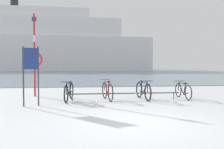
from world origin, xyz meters
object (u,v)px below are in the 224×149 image
rescue_post (35,57)px  bicycle_2 (143,91)px  info_sign (31,66)px  ferry_ship (46,45)px  bicycle_1 (107,91)px  bicycle_3 (183,91)px  bicycle_0 (69,92)px

rescue_post → bicycle_2: bearing=-18.1°
info_sign → ferry_ship: size_ratio=0.03×
bicycle_1 → bicycle_2: 1.52m
rescue_post → ferry_ship: bearing=98.7°
bicycle_3 → rescue_post: (-6.51, 1.55, 1.48)m
bicycle_0 → info_sign: size_ratio=0.85×
bicycle_0 → bicycle_2: (3.09, 0.07, 0.00)m
bicycle_2 → rescue_post: bearing=161.9°
rescue_post → bicycle_0: bearing=-44.4°
bicycle_0 → rescue_post: (-1.67, 1.63, 1.45)m
ferry_ship → rescue_post: bearing=-81.3°
bicycle_0 → bicycle_2: bicycle_2 is taller
bicycle_0 → bicycle_2: bearing=1.3°
bicycle_3 → ferry_ship: (-15.39, 59.77, 7.02)m
bicycle_0 → bicycle_1: size_ratio=1.07×
bicycle_0 → rescue_post: 2.75m
bicycle_0 → bicycle_3: 4.85m
info_sign → bicycle_1: bearing=22.1°
bicycle_2 → ferry_ship: 61.70m
rescue_post → ferry_ship: size_ratio=0.06×
bicycle_1 → rescue_post: 3.86m
bicycle_1 → rescue_post: (-3.23, 1.55, 1.44)m
bicycle_0 → bicycle_3: (4.85, 0.08, -0.03)m
bicycle_0 → ferry_ship: bearing=100.0°
bicycle_1 → bicycle_3: 3.28m
rescue_post → ferry_ship: (-8.88, 58.22, 5.53)m
bicycle_2 → ferry_ship: size_ratio=0.03×
bicycle_0 → info_sign: 1.95m
bicycle_0 → ferry_ship: 61.17m
info_sign → ferry_ship: bearing=98.7°
bicycle_2 → bicycle_3: 1.76m
bicycle_1 → ferry_ship: bearing=101.5°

